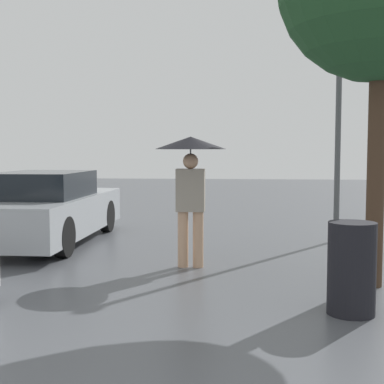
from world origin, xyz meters
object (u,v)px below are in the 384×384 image
pedestrian (191,166)px  street_lamp (339,92)px  parked_car_farthest (48,209)px  trash_bin (352,268)px

pedestrian → street_lamp: (2.46, 2.46, 1.28)m
parked_car_farthest → street_lamp: 5.69m
pedestrian → parked_car_farthest: pedestrian is taller
pedestrian → street_lamp: size_ratio=0.41×
street_lamp → trash_bin: (-0.63, -4.51, -2.26)m
street_lamp → trash_bin: size_ratio=4.79×
pedestrian → parked_car_farthest: size_ratio=0.43×
trash_bin → pedestrian: bearing=131.8°
parked_car_farthest → trash_bin: parked_car_farthest is taller
pedestrian → trash_bin: 2.93m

